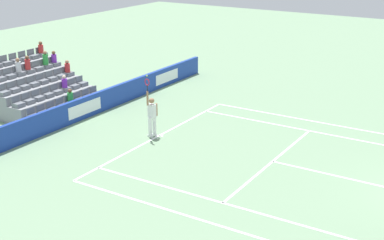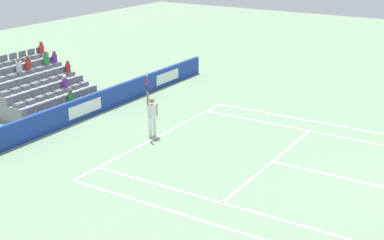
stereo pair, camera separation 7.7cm
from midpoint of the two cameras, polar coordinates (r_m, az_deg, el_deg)
name	(u,v)px [view 2 (the right image)]	position (r m, az deg, el deg)	size (l,w,h in m)	color
line_baseline	(160,135)	(24.42, -3.33, -1.62)	(10.97, 0.10, 0.01)	white
line_service	(273,161)	(21.93, 8.52, -4.31)	(8.23, 0.10, 0.01)	white
line_centre_service	(353,180)	(21.01, 16.56, -6.02)	(0.10, 6.40, 0.01)	white
line_singles_sideline_left	(234,206)	(18.39, 4.57, -8.99)	(0.10, 11.89, 0.01)	white
line_singles_sideline_right	(319,133)	(25.37, 13.23, -1.31)	(0.10, 11.89, 0.01)	white
line_doubles_sideline_left	(214,224)	(17.33, 2.43, -10.83)	(0.10, 11.89, 0.01)	white
line_doubles_sideline_right	(329,124)	(26.61, 14.21, -0.42)	(0.10, 11.89, 0.01)	white
line_centre_mark	(161,136)	(24.37, -3.13, -1.67)	(0.10, 0.20, 0.01)	white
sponsor_barrier	(84,108)	(26.96, -11.18, 1.26)	(21.20, 0.22, 1.07)	#193899
tennis_player	(152,115)	(24.02, -4.12, 0.51)	(0.51, 0.42, 2.85)	white
stadium_stand	(32,91)	(29.36, -16.35, 2.91)	(4.96, 4.75, 2.98)	gray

